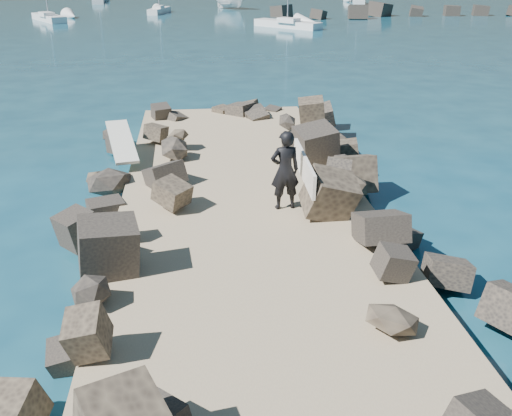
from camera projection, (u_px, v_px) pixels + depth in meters
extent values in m
plane|color=#0F384C|center=(251.00, 252.00, 12.76)|extent=(800.00, 800.00, 0.00)
cube|color=#8C7759|center=(262.00, 287.00, 10.81)|extent=(6.00, 26.00, 0.60)
cube|color=black|center=(108.00, 273.00, 10.89)|extent=(2.60, 22.00, 1.00)
cube|color=black|center=(402.00, 257.00, 11.48)|extent=(2.60, 22.00, 1.00)
cube|color=black|center=(501.00, 10.00, 66.18)|extent=(52.00, 4.00, 1.20)
cube|color=beige|center=(122.00, 145.00, 16.59)|extent=(1.17, 2.64, 0.09)
imported|color=silver|center=(230.00, 0.00, 75.22)|extent=(5.27, 6.18, 2.31)
imported|color=black|center=(285.00, 170.00, 13.14)|extent=(0.73, 0.52, 1.88)
cube|color=silver|center=(304.00, 167.00, 13.16)|extent=(0.08, 2.33, 0.73)
cube|color=silver|center=(359.00, 2.00, 85.18)|extent=(2.86, 6.78, 0.80)
cube|color=silver|center=(287.00, 25.00, 54.63)|extent=(6.00, 6.35, 0.80)
cube|color=silver|center=(289.00, 20.00, 53.85)|extent=(2.20, 2.25, 0.44)
cube|color=silver|center=(159.00, 11.00, 69.17)|extent=(2.69, 5.86, 0.80)
cube|color=silver|center=(159.00, 7.00, 68.36)|extent=(1.30, 1.79, 0.44)
cube|color=silver|center=(49.00, 19.00, 60.61)|extent=(4.86, 7.05, 0.80)
cube|color=silver|center=(47.00, 14.00, 59.72)|extent=(1.98, 2.32, 0.44)
cube|color=silver|center=(99.00, 1.00, 85.98)|extent=(2.37, 7.52, 0.80)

